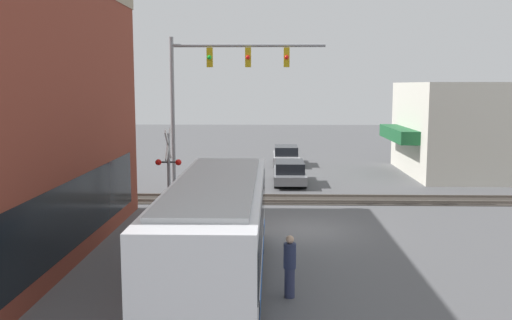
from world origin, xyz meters
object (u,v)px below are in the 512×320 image
(parked_car_grey, at_px, (290,173))
(crossing_signal, at_px, (169,162))
(city_bus, at_px, (217,228))
(parked_car_silver, at_px, (286,156))
(pedestrian_near_bus, at_px, (290,266))

(parked_car_grey, bearing_deg, crossing_signal, 143.46)
(city_bus, distance_m, crossing_signal, 9.96)
(crossing_signal, relative_size, parked_car_grey, 0.78)
(city_bus, height_order, parked_car_silver, city_bus)
(crossing_signal, height_order, pedestrian_near_bus, crossing_signal)
(city_bus, distance_m, parked_car_silver, 25.26)
(parked_car_silver, distance_m, pedestrian_near_bus, 25.90)
(crossing_signal, xyz_separation_m, pedestrian_near_bus, (-10.24, -5.11, -1.41))
(city_bus, height_order, crossing_signal, crossing_signal)
(city_bus, relative_size, pedestrian_near_bus, 6.34)
(pedestrian_near_bus, bearing_deg, parked_car_grey, -1.80)
(city_bus, bearing_deg, parked_car_silver, -5.91)
(crossing_signal, xyz_separation_m, parked_car_grey, (7.65, -5.67, -1.66))
(city_bus, bearing_deg, pedestrian_near_bus, -111.04)
(crossing_signal, relative_size, pedestrian_near_bus, 2.20)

